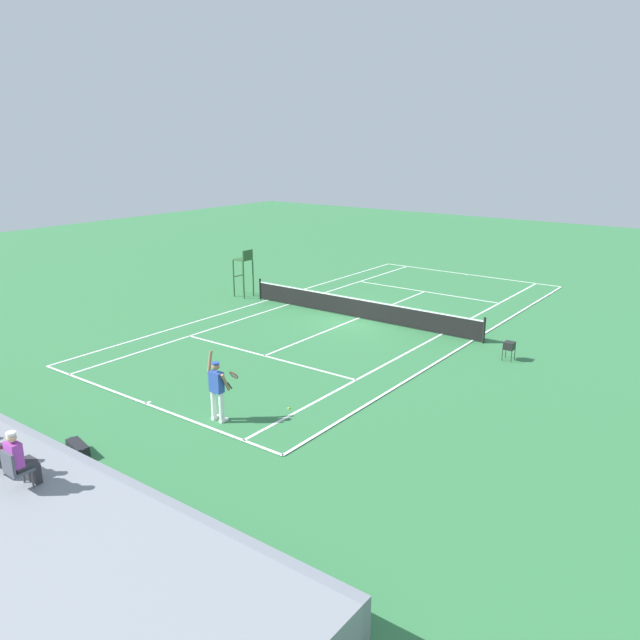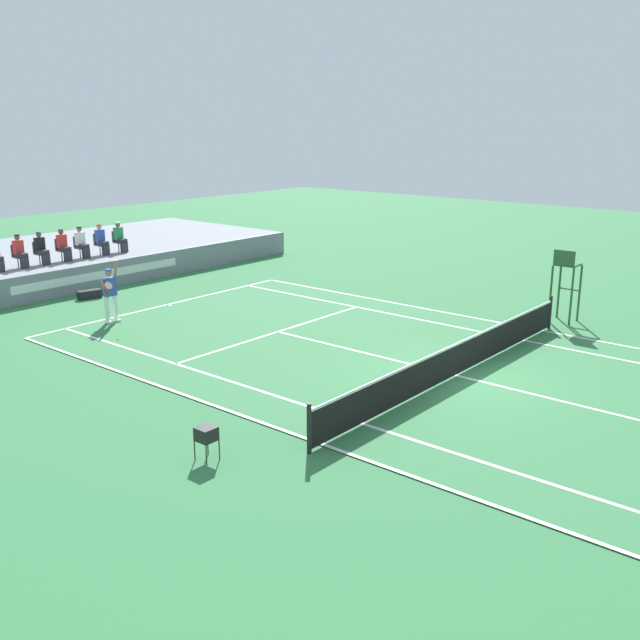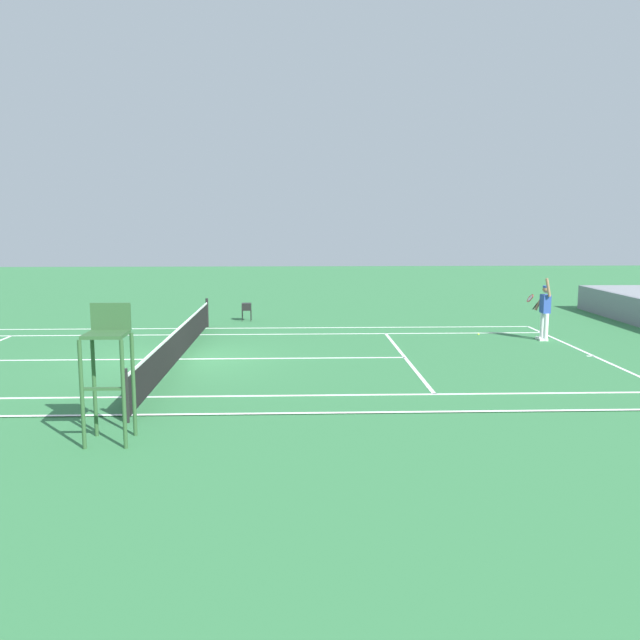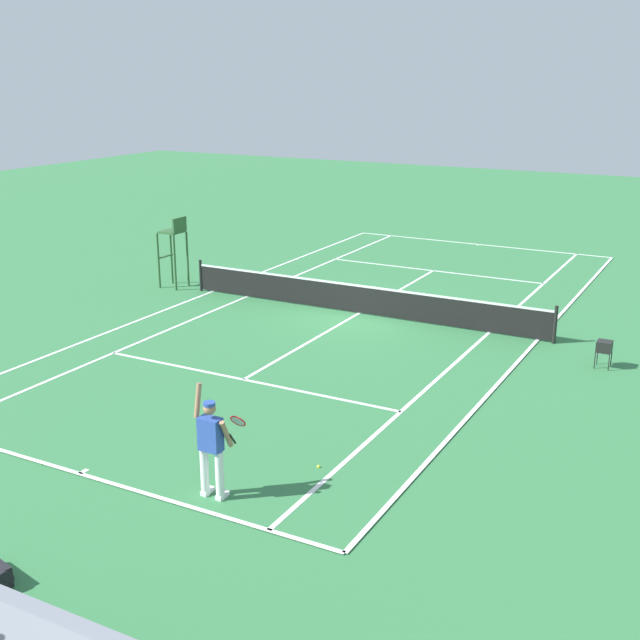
# 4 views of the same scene
# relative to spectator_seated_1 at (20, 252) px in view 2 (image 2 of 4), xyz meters

# --- Properties ---
(ground_plane) EXTENTS (80.00, 80.00, 0.00)m
(ground_plane) POSITION_rel_spectator_seated_1_xyz_m (2.43, -17.52, -1.66)
(ground_plane) COLOR #337542
(court) EXTENTS (11.08, 23.88, 0.03)m
(court) POSITION_rel_spectator_seated_1_xyz_m (2.43, -17.52, -1.65)
(court) COLOR #337542
(court) RESTS_ON ground
(net) EXTENTS (11.98, 0.10, 1.07)m
(net) POSITION_rel_spectator_seated_1_xyz_m (2.43, -17.52, -1.14)
(net) COLOR black
(net) RESTS_ON ground
(barrier_wall) EXTENTS (21.42, 0.25, 1.05)m
(barrier_wall) POSITION_rel_spectator_seated_1_xyz_m (2.43, -1.44, -1.14)
(barrier_wall) COLOR gray
(barrier_wall) RESTS_ON ground
(bleacher_platform) EXTENTS (21.42, 8.66, 1.05)m
(bleacher_platform) POSITION_rel_spectator_seated_1_xyz_m (2.43, 3.01, -1.14)
(bleacher_platform) COLOR gray
(bleacher_platform) RESTS_ON ground
(spectator_seated_1) EXTENTS (0.44, 0.60, 1.27)m
(spectator_seated_1) POSITION_rel_spectator_seated_1_xyz_m (0.00, 0.00, 0.00)
(spectator_seated_1) COLOR #474C56
(spectator_seated_1) RESTS_ON bleacher_platform
(spectator_seated_2) EXTENTS (0.44, 0.60, 1.27)m
(spectator_seated_2) POSITION_rel_spectator_seated_1_xyz_m (0.89, 0.00, 0.00)
(spectator_seated_2) COLOR #474C56
(spectator_seated_2) RESTS_ON bleacher_platform
(spectator_seated_3) EXTENTS (0.44, 0.60, 1.27)m
(spectator_seated_3) POSITION_rel_spectator_seated_1_xyz_m (1.84, 0.00, 0.00)
(spectator_seated_3) COLOR #474C56
(spectator_seated_3) RESTS_ON bleacher_platform
(spectator_seated_4) EXTENTS (0.44, 0.60, 1.27)m
(spectator_seated_4) POSITION_rel_spectator_seated_1_xyz_m (2.66, 0.00, 0.00)
(spectator_seated_4) COLOR #474C56
(spectator_seated_4) RESTS_ON bleacher_platform
(spectator_seated_5) EXTENTS (0.44, 0.60, 1.27)m
(spectator_seated_5) POSITION_rel_spectator_seated_1_xyz_m (3.60, 0.00, 0.00)
(spectator_seated_5) COLOR #474C56
(spectator_seated_5) RESTS_ON bleacher_platform
(spectator_seated_6) EXTENTS (0.44, 0.60, 1.27)m
(spectator_seated_6) POSITION_rel_spectator_seated_1_xyz_m (4.51, 0.00, 0.00)
(spectator_seated_6) COLOR #474C56
(spectator_seated_6) RESTS_ON bleacher_platform
(tennis_player) EXTENTS (0.76, 0.62, 2.08)m
(tennis_player) POSITION_rel_spectator_seated_1_xyz_m (-0.26, -6.12, -0.67)
(tennis_player) COLOR white
(tennis_player) RESTS_ON ground
(tennis_ball) EXTENTS (0.07, 0.07, 0.07)m
(tennis_ball) POSITION_rel_spectator_seated_1_xyz_m (-1.35, -7.96, -1.63)
(tennis_ball) COLOR #D1E533
(tennis_ball) RESTS_ON ground
(umpire_chair) EXTENTS (0.77, 0.77, 2.44)m
(umpire_chair) POSITION_rel_spectator_seated_1_xyz_m (9.44, -17.52, -0.10)
(umpire_chair) COLOR #2D562D
(umpire_chair) RESTS_ON ground
(equipment_bag) EXTENTS (0.95, 0.51, 0.32)m
(equipment_bag) POSITION_rel_spectator_seated_1_xyz_m (1.23, -2.55, -1.50)
(equipment_bag) COLOR black
(equipment_bag) RESTS_ON ground
(ball_hopper) EXTENTS (0.36, 0.36, 0.70)m
(ball_hopper) POSITION_rel_spectator_seated_1_xyz_m (-5.04, -16.18, -1.09)
(ball_hopper) COLOR black
(ball_hopper) RESTS_ON ground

